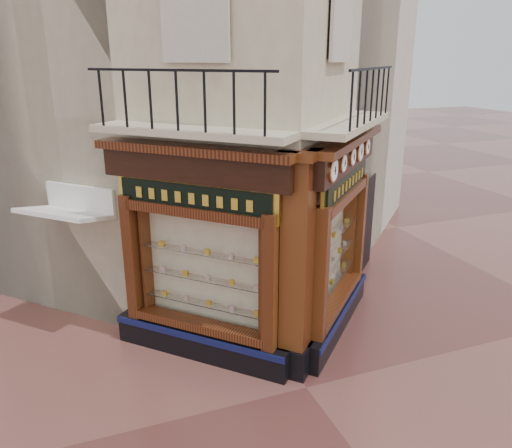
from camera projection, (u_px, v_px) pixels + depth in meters
name	position (u px, v px, depth m)	size (l,w,h in m)	color
ground	(306.00, 388.00, 8.47)	(80.00, 80.00, 0.00)	#532A27
main_building	(201.00, 28.00, 12.03)	(8.00, 8.00, 12.00)	beige
neighbour_left	(90.00, 51.00, 13.56)	(8.00, 8.00, 11.00)	beige
neighbour_right	(260.00, 52.00, 15.22)	(8.00, 8.00, 11.00)	beige
shopfront_left	(198.00, 258.00, 8.77)	(2.86, 2.86, 3.98)	black
shopfront_right	(339.00, 239.00, 9.71)	(2.86, 2.86, 3.98)	black
corner_pilaster	(297.00, 271.00, 8.30)	(0.85, 0.85, 3.98)	black
balcony	(275.00, 126.00, 8.45)	(5.94, 2.97, 1.03)	beige
clock_a	(333.00, 170.00, 7.95)	(0.32, 0.32, 0.40)	#D08045
clock_b	(343.00, 163.00, 8.47)	(0.26, 0.26, 0.32)	#D08045
clock_c	(352.00, 157.00, 9.03)	(0.27, 0.27, 0.33)	#D08045
clock_d	(360.00, 151.00, 9.54)	(0.32, 0.32, 0.40)	#D08045
clock_e	(367.00, 147.00, 10.07)	(0.28, 0.28, 0.34)	#D08045
awning	(79.00, 330.00, 10.24)	(1.66, 0.99, 0.08)	white
signboard_left	(194.00, 198.00, 8.34)	(2.23, 2.23, 0.60)	gold
signboard_right	(346.00, 183.00, 9.32)	(2.11, 2.11, 0.57)	gold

